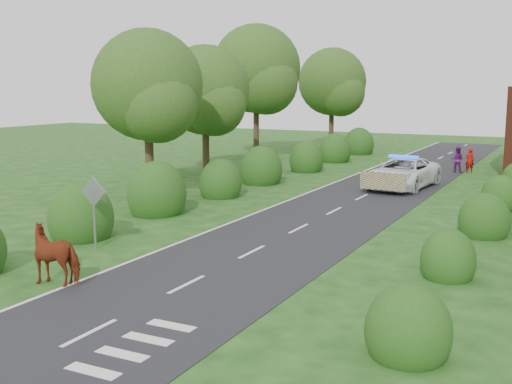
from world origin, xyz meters
The scene contains 14 objects.
ground centered at (0.00, 0.00, 0.00)m, with size 120.00×120.00×0.00m, color #183D12.
road centered at (0.00, 15.00, 0.01)m, with size 6.00×70.00×0.02m, color black.
road_markings centered at (-1.60, 12.93, 0.03)m, with size 4.96×70.00×0.01m.
hedgerow_left centered at (-6.51, 11.69, 0.75)m, with size 2.75×50.41×3.00m.
hedgerow_right centered at (6.60, 11.21, 0.55)m, with size 2.10×45.78×2.10m.
tree_left_a centered at (-9.75, 11.86, 5.34)m, with size 5.74×5.60×8.38m.
tree_left_b centered at (-11.25, 19.86, 5.04)m, with size 5.74×5.60×8.07m.
tree_left_c centered at (-12.70, 29.83, 6.53)m, with size 6.97×6.80×10.22m.
tree_left_d centered at (-10.23, 39.85, 5.64)m, with size 6.15×6.00×8.89m.
road_sign centered at (-5.00, 2.00, 1.65)m, with size 1.06×0.08×2.53m.
cow centered at (-3.39, -1.41, 0.70)m, with size 1.05×1.98×1.40m, color #57150C.
police_van centered at (1.06, 19.97, 0.82)m, with size 3.25×6.18×1.79m.
pedestrian_red centered at (3.30, 28.24, 0.78)m, with size 0.57×0.38×1.57m, color #A80F08.
pedestrian_purple centered at (2.60, 27.83, 0.84)m, with size 0.81×0.63×1.68m, color #52195B.
Camera 1 is at (9.56, -14.56, 5.52)m, focal length 45.00 mm.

